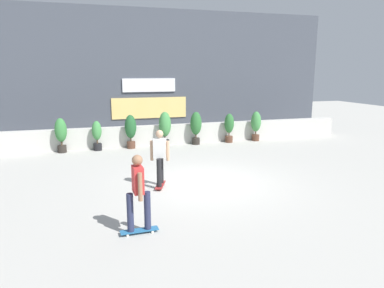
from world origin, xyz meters
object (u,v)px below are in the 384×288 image
object	(u,v)px
potted_plant_4	(196,126)
potted_plant_5	(229,126)
potted_plant_3	(165,126)
potted_plant_6	(256,124)
potted_plant_0	(61,133)
skater_mid_plaza	(160,156)
potted_plant_2	(131,129)
skater_foreground	(138,191)
potted_plant_1	(97,134)

from	to	relation	value
potted_plant_4	potted_plant_5	xyz separation A→B (m)	(1.65, 0.00, -0.10)
potted_plant_3	potted_plant_6	distance (m)	4.50
potted_plant_3	potted_plant_6	xyz separation A→B (m)	(4.49, 0.00, -0.09)
potted_plant_0	skater_mid_plaza	xyz separation A→B (m)	(3.01, -5.59, 0.11)
potted_plant_0	potted_plant_4	world-z (taller)	potted_plant_4
potted_plant_3	potted_plant_6	size ratio (longest dim) A/B	1.09
potted_plant_6	potted_plant_2	bearing A→B (deg)	180.00
potted_plant_2	potted_plant_6	world-z (taller)	potted_plant_2
potted_plant_3	skater_foreground	xyz separation A→B (m)	(-2.42, -8.44, 0.03)
potted_plant_6	skater_mid_plaza	world-z (taller)	skater_mid_plaza
potted_plant_1	potted_plant_3	distance (m)	2.97
potted_plant_6	skater_foreground	size ratio (longest dim) A/B	0.84
potted_plant_1	skater_mid_plaza	size ratio (longest dim) A/B	0.75
potted_plant_2	potted_plant_5	world-z (taller)	potted_plant_2
potted_plant_1	potted_plant_3	world-z (taller)	potted_plant_3
potted_plant_3	skater_foreground	size ratio (longest dim) A/B	0.92
potted_plant_3	skater_mid_plaza	bearing A→B (deg)	-103.89
potted_plant_5	skater_foreground	distance (m)	10.09
potted_plant_5	skater_mid_plaza	size ratio (longest dim) A/B	0.81
potted_plant_0	skater_mid_plaza	distance (m)	6.35
potted_plant_0	potted_plant_3	xyz separation A→B (m)	(4.40, -0.00, 0.08)
potted_plant_3	potted_plant_0	bearing A→B (deg)	180.00
potted_plant_1	potted_plant_2	bearing A→B (deg)	0.00
skater_foreground	potted_plant_5	bearing A→B (deg)	56.82
potted_plant_0	potted_plant_1	size ratio (longest dim) A/B	1.14
potted_plant_0	skater_foreground	size ratio (longest dim) A/B	0.85
potted_plant_2	potted_plant_4	size ratio (longest dim) A/B	0.98
potted_plant_0	potted_plant_1	xyz separation A→B (m)	(1.43, 0.00, -0.14)
potted_plant_5	skater_mid_plaza	xyz separation A→B (m)	(-4.48, -5.59, 0.16)
potted_plant_2	potted_plant_5	distance (m)	4.63
potted_plant_2	skater_foreground	bearing A→B (deg)	-96.02
potted_plant_4	potted_plant_6	bearing A→B (deg)	0.00
potted_plant_0	skater_foreground	xyz separation A→B (m)	(1.97, -8.44, 0.11)
potted_plant_6	skater_foreground	bearing A→B (deg)	-129.33
potted_plant_4	potted_plant_6	distance (m)	3.04
potted_plant_0	potted_plant_2	bearing A→B (deg)	0.00
skater_mid_plaza	potted_plant_5	bearing A→B (deg)	51.29
potted_plant_5	potted_plant_6	bearing A→B (deg)	0.00
potted_plant_0	potted_plant_3	distance (m)	4.40
potted_plant_4	skater_foreground	bearing A→B (deg)	-114.66
skater_mid_plaza	potted_plant_3	bearing A→B (deg)	76.11
potted_plant_1	potted_plant_2	size ratio (longest dim) A/B	0.86
potted_plant_0	potted_plant_5	distance (m)	7.49
potted_plant_5	skater_mid_plaza	world-z (taller)	skater_mid_plaza
potted_plant_1	potted_plant_6	xyz separation A→B (m)	(7.46, 0.00, 0.12)
potted_plant_6	potted_plant_5	bearing A→B (deg)	-180.00
potted_plant_1	potted_plant_6	distance (m)	7.46
potted_plant_1	potted_plant_2	world-z (taller)	potted_plant_2
potted_plant_2	skater_foreground	xyz separation A→B (m)	(-0.89, -8.44, 0.08)
potted_plant_5	potted_plant_0	bearing A→B (deg)	180.00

